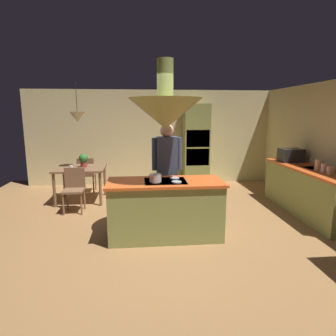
{
  "coord_description": "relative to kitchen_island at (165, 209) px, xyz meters",
  "views": [
    {
      "loc": [
        -0.38,
        -4.54,
        1.95
      ],
      "look_at": [
        0.1,
        0.4,
        1.0
      ],
      "focal_mm": 31.02,
      "sensor_mm": 36.0,
      "label": 1
    }
  ],
  "objects": [
    {
      "name": "ground",
      "position": [
        0.0,
        0.2,
        -0.46
      ],
      "size": [
        8.16,
        8.16,
        0.0
      ],
      "primitive_type": "plane",
      "color": "#9E7042"
    },
    {
      "name": "wall_back",
      "position": [
        0.0,
        3.65,
        0.81
      ],
      "size": [
        6.8,
        0.1,
        2.55
      ],
      "primitive_type": "cube",
      "color": "beige",
      "rests_on": "ground"
    },
    {
      "name": "kitchen_island",
      "position": [
        0.0,
        0.0,
        0.0
      ],
      "size": [
        1.8,
        0.77,
        0.93
      ],
      "color": "#8C934C",
      "rests_on": "ground"
    },
    {
      "name": "counter_run_right",
      "position": [
        2.84,
        0.8,
        0.0
      ],
      "size": [
        0.73,
        2.45,
        0.91
      ],
      "color": "#8C934C",
      "rests_on": "ground"
    },
    {
      "name": "oven_tower",
      "position": [
        1.1,
        3.24,
        0.62
      ],
      "size": [
        0.66,
        0.62,
        2.17
      ],
      "color": "#8C934C",
      "rests_on": "ground"
    },
    {
      "name": "dining_table",
      "position": [
        -1.7,
        2.1,
        0.2
      ],
      "size": [
        1.06,
        0.94,
        0.76
      ],
      "color": "brown",
      "rests_on": "ground"
    },
    {
      "name": "person_at_island",
      "position": [
        0.09,
        0.66,
        0.56
      ],
      "size": [
        0.53,
        0.24,
        1.76
      ],
      "color": "tan",
      "rests_on": "ground"
    },
    {
      "name": "range_hood",
      "position": [
        0.0,
        0.0,
        1.5
      ],
      "size": [
        1.1,
        1.1,
        1.0
      ],
      "color": "#8C934C"
    },
    {
      "name": "pendant_light_over_table",
      "position": [
        -1.7,
        2.1,
        1.4
      ],
      "size": [
        0.32,
        0.32,
        0.82
      ],
      "color": "beige"
    },
    {
      "name": "chair_facing_island",
      "position": [
        -1.7,
        1.41,
        0.04
      ],
      "size": [
        0.4,
        0.4,
        0.87
      ],
      "color": "brown",
      "rests_on": "ground"
    },
    {
      "name": "chair_by_back_wall",
      "position": [
        -1.7,
        2.79,
        0.04
      ],
      "size": [
        0.4,
        0.4,
        0.87
      ],
      "rotation": [
        0.0,
        0.0,
        3.14
      ],
      "color": "brown",
      "rests_on": "ground"
    },
    {
      "name": "potted_plant_on_table",
      "position": [
        -1.63,
        2.13,
        0.47
      ],
      "size": [
        0.2,
        0.2,
        0.3
      ],
      "color": "#99382D",
      "rests_on": "dining_table"
    },
    {
      "name": "cup_on_table",
      "position": [
        -1.84,
        1.86,
        0.34
      ],
      "size": [
        0.07,
        0.07,
        0.09
      ],
      "primitive_type": "cylinder",
      "color": "white",
      "rests_on": "dining_table"
    },
    {
      "name": "canister_flour",
      "position": [
        2.84,
        0.2,
        0.52
      ],
      "size": [
        0.12,
        0.12,
        0.14
      ],
      "primitive_type": "cylinder",
      "color": "#E0B78C",
      "rests_on": "counter_run_right"
    },
    {
      "name": "canister_sugar",
      "position": [
        2.84,
        0.38,
        0.53
      ],
      "size": [
        0.1,
        0.1,
        0.15
      ],
      "primitive_type": "cylinder",
      "color": "silver",
      "rests_on": "counter_run_right"
    },
    {
      "name": "canister_tea",
      "position": [
        2.84,
        0.56,
        0.55
      ],
      "size": [
        0.11,
        0.11,
        0.2
      ],
      "primitive_type": "cylinder",
      "color": "#E0B78C",
      "rests_on": "counter_run_right"
    },
    {
      "name": "microwave_on_counter",
      "position": [
        2.84,
        1.52,
        0.59
      ],
      "size": [
        0.46,
        0.36,
        0.28
      ],
      "primitive_type": "cube",
      "color": "#232326",
      "rests_on": "counter_run_right"
    },
    {
      "name": "cooking_pot_on_cooktop",
      "position": [
        -0.16,
        -0.13,
        0.53
      ],
      "size": [
        0.18,
        0.18,
        0.12
      ],
      "primitive_type": "cylinder",
      "color": "#B2B2B7",
      "rests_on": "kitchen_island"
    }
  ]
}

